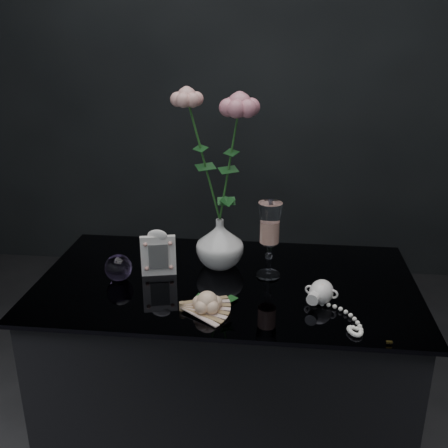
# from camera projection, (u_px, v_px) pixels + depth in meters

# --- Properties ---
(table) EXTENTS (1.05, 0.58, 0.76)m
(table) POSITION_uv_depth(u_px,v_px,m) (226.00, 392.00, 1.60)
(table) COLOR black
(table) RESTS_ON ground
(vase) EXTENTS (0.18, 0.18, 0.15)m
(vase) POSITION_uv_depth(u_px,v_px,m) (220.00, 243.00, 1.53)
(vase) COLOR white
(vase) RESTS_ON table
(wine_glass) EXTENTS (0.09, 0.09, 0.22)m
(wine_glass) POSITION_uv_depth(u_px,v_px,m) (269.00, 240.00, 1.46)
(wine_glass) COLOR white
(wine_glass) RESTS_ON table
(picture_frame) EXTENTS (0.12, 0.10, 0.14)m
(picture_frame) POSITION_uv_depth(u_px,v_px,m) (158.00, 252.00, 1.48)
(picture_frame) COLOR white
(picture_frame) RESTS_ON table
(paperweight) EXTENTS (0.08, 0.08, 0.08)m
(paperweight) POSITION_uv_depth(u_px,v_px,m) (118.00, 268.00, 1.46)
(paperweight) COLOR #9E77C1
(paperweight) RESTS_ON table
(paper_fan) EXTENTS (0.28, 0.23, 0.03)m
(paper_fan) POSITION_uv_depth(u_px,v_px,m) (182.00, 305.00, 1.31)
(paper_fan) COLOR beige
(paper_fan) RESTS_ON table
(loose_rose) EXTENTS (0.18, 0.20, 0.06)m
(loose_rose) POSITION_uv_depth(u_px,v_px,m) (207.00, 302.00, 1.30)
(loose_rose) COLOR beige
(loose_rose) RESTS_ON table
(pearl_jar) EXTENTS (0.27, 0.27, 0.06)m
(pearl_jar) POSITION_uv_depth(u_px,v_px,m) (322.00, 291.00, 1.34)
(pearl_jar) COLOR white
(pearl_jar) RESTS_ON table
(roses) EXTENTS (0.22, 0.12, 0.42)m
(roses) POSITION_uv_depth(u_px,v_px,m) (217.00, 148.00, 1.43)
(roses) COLOR #E7A399
(roses) RESTS_ON vase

